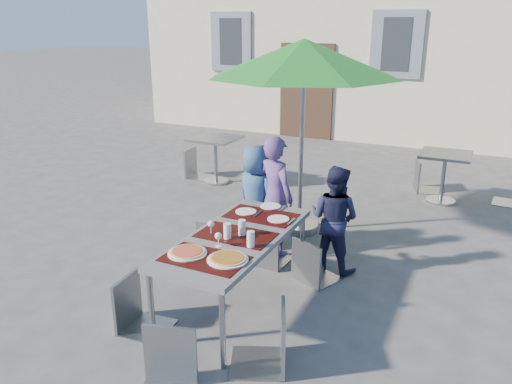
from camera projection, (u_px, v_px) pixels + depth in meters
The scene contains 21 objects.
ground at pixel (228, 304), 4.91m from camera, with size 90.00×90.00×0.00m, color #464548.
dining_table at pixel (236, 240), 4.65m from camera, with size 0.80×1.85×0.76m.
pizza_near_left at pixel (187, 252), 4.24m from camera, with size 0.34×0.34×0.03m.
pizza_near_right at pixel (228, 259), 4.12m from camera, with size 0.35×0.35×0.03m.
glassware at pixel (235, 232), 4.50m from camera, with size 0.53×0.38×0.15m.
place_settings at pixel (265, 212), 5.17m from camera, with size 0.65×0.53×0.01m.
child_0 at pixel (256, 197), 6.02m from camera, with size 0.62×0.40×1.27m, color #315387.
child_1 at pixel (275, 196), 5.80m from camera, with size 0.52×0.34×1.42m, color #573E7E.
child_2 at pixel (334, 218), 5.44m from camera, with size 0.58×0.33×1.19m, color #1B1C3B.
chair_0 at pixel (215, 216), 5.72m from camera, with size 0.43×0.43×0.90m.
chair_1 at pixel (266, 218), 5.53m from camera, with size 0.46×0.46×0.97m.
chair_2 at pixel (313, 236), 5.16m from camera, with size 0.53×0.53×0.91m.
chair_3 at pixel (134, 274), 4.36m from camera, with size 0.45×0.45×0.92m.
chair_4 at pixel (270, 303), 3.85m from camera, with size 0.57×0.57×0.97m.
chair_5 at pixel (164, 328), 3.57m from camera, with size 0.52×0.52×0.93m.
patio_umbrella at pixel (304, 60), 5.95m from camera, with size 2.37×2.37×2.45m.
cafe_table_0 at pixel (216, 151), 8.49m from camera, with size 0.75×0.75×0.80m.
bg_chair_l_0 at pixel (195, 146), 8.79m from camera, with size 0.47×0.47×0.99m.
bg_chair_r_0 at pixel (268, 150), 8.42m from camera, with size 0.57×0.57×1.00m.
cafe_table_1 at pixel (444, 168), 7.53m from camera, with size 0.73×0.73×0.78m.
bg_chair_l_1 at pixel (426, 157), 8.06m from camera, with size 0.54×0.54×0.97m.
Camera 1 is at (2.13, -3.74, 2.61)m, focal length 35.00 mm.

